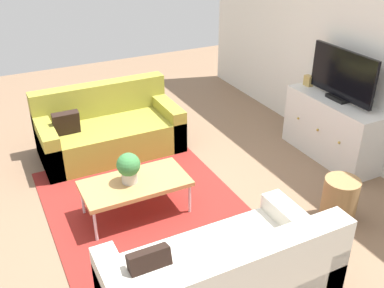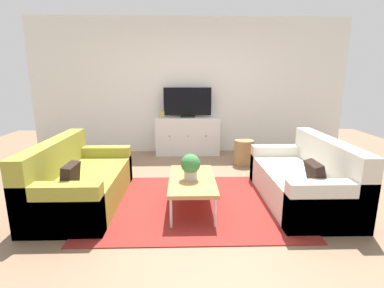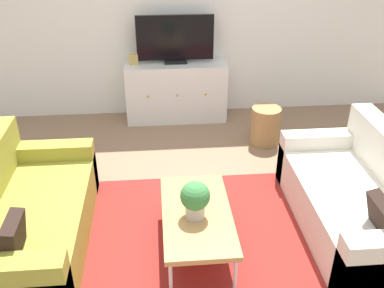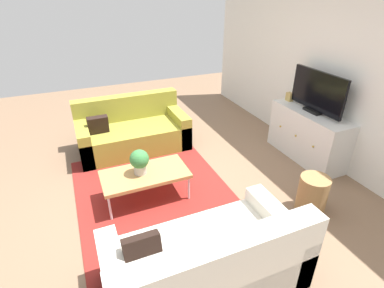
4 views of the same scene
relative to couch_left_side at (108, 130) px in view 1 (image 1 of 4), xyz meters
The scene contains 11 objects.
ground_plane 1.47m from the couch_left_side, ahead, with size 10.00×10.00×0.00m, color #84664C.
wall_back 3.21m from the couch_left_side, 61.57° to the left, with size 6.40×0.12×2.70m, color silver.
area_rug 1.46m from the couch_left_side, ahead, with size 2.50×1.90×0.01m, color maroon.
couch_left_side is the anchor object (origin of this frame).
couch_right_side 2.87m from the couch_left_side, ahead, with size 0.88×1.70×0.81m.
coffee_table 1.43m from the couch_left_side, ahead, with size 0.54×1.04×0.38m.
potted_plant 1.45m from the couch_left_side, ahead, with size 0.23×0.23×0.31m.
tv_console 2.76m from the couch_left_side, 59.53° to the left, with size 1.28×0.47×0.76m.
flat_screen_tv 2.88m from the couch_left_side, 59.74° to the left, with size 0.95×0.16×0.59m.
mantel_clock 2.59m from the couch_left_side, 69.70° to the left, with size 0.11×0.07×0.13m, color tan.
wicker_basket 2.87m from the couch_left_side, 33.50° to the left, with size 0.34×0.34×0.45m, color #9E7547.
Camera 1 is at (3.45, -1.38, 2.74)m, focal length 41.17 mm.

